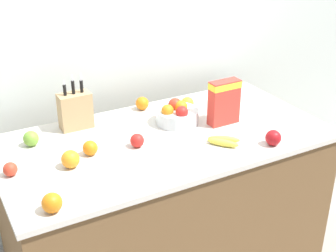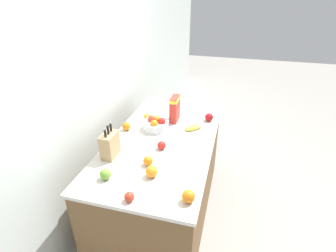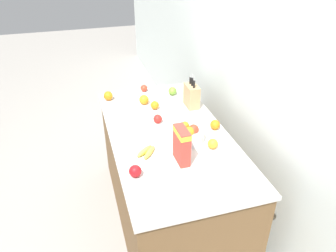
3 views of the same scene
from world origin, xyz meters
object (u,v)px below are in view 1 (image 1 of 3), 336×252
apple_front (31,139)px  knife_block (75,110)px  cereal_box (224,100)px  orange_back_center (187,103)px  apple_middle (273,138)px  orange_front_center (142,103)px  orange_front_right (52,203)px  banana_bunch (223,141)px  orange_mid_left (70,159)px  orange_near_bowl (90,148)px  apple_leftmost (10,169)px  fruit_bowl (177,114)px  apple_near_bananas (137,140)px

apple_front → knife_block: bearing=18.9°
cereal_box → orange_back_center: cereal_box is taller
apple_middle → orange_back_center: bearing=104.1°
orange_front_center → orange_front_right: bearing=-135.6°
banana_bunch → orange_front_right: orange_front_right is taller
apple_middle → apple_front: bearing=151.7°
orange_mid_left → apple_middle: bearing=-16.0°
knife_block → orange_near_bowl: (-0.04, -0.33, -0.07)m
banana_bunch → apple_leftmost: size_ratio=2.58×
knife_block → cereal_box: size_ratio=1.22×
fruit_bowl → banana_bunch: bearing=-76.2°
apple_leftmost → orange_front_center: bearing=24.2°
apple_front → orange_back_center: (0.95, 0.02, -0.00)m
knife_block → orange_back_center: 0.68m
knife_block → apple_leftmost: bearing=-141.7°
knife_block → fruit_bowl: (0.52, -0.22, -0.05)m
orange_front_right → orange_front_center: orange_front_right is taller
cereal_box → orange_front_center: cereal_box is taller
apple_middle → apple_front: apple_middle is taller
banana_bunch → orange_front_right: 0.96m
orange_back_center → orange_front_center: orange_front_center is taller
banana_bunch → apple_near_bananas: (-0.41, 0.19, 0.02)m
fruit_bowl → orange_mid_left: (-0.69, -0.19, -0.01)m
orange_mid_left → knife_block: bearing=67.8°
orange_mid_left → orange_back_center: 0.90m
apple_near_bananas → orange_front_right: orange_front_right is taller
banana_bunch → orange_back_center: (0.07, 0.48, 0.02)m
apple_middle → apple_near_bananas: bearing=153.1°
knife_block → orange_front_right: size_ratio=3.63×
apple_leftmost → orange_near_bowl: bearing=1.0°
apple_near_bananas → apple_front: apple_front is taller
apple_front → orange_near_bowl: bearing=-45.7°
knife_block → orange_near_bowl: 0.34m
cereal_box → orange_back_center: bearing=105.1°
knife_block → orange_back_center: knife_block is taller
fruit_bowl → knife_block: bearing=157.6°
fruit_bowl → banana_bunch: (0.08, -0.34, -0.03)m
knife_block → cereal_box: bearing=-24.8°
banana_bunch → orange_mid_left: 0.79m
fruit_bowl → banana_bunch: fruit_bowl is taller
apple_leftmost → orange_front_right: bearing=-75.9°
apple_near_bananas → orange_back_center: bearing=31.5°
apple_near_bananas → orange_back_center: 0.56m
apple_leftmost → orange_front_center: (0.86, 0.39, 0.01)m
apple_near_bananas → apple_front: size_ratio=0.90×
fruit_bowl → apple_near_bananas: (-0.32, -0.15, -0.02)m
apple_middle → apple_leftmost: bearing=164.6°
banana_bunch → orange_back_center: bearing=82.0°
fruit_bowl → orange_back_center: 0.21m
apple_middle → orange_mid_left: size_ratio=0.94×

